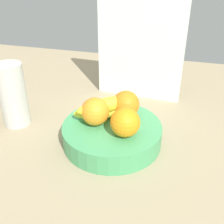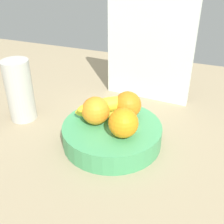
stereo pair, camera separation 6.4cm
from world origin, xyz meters
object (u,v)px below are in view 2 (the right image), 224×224
(fruit_bowl, at_px, (112,134))
(cutting_board, at_px, (149,46))
(orange_front_right, at_px, (128,105))
(thermos_tumbler, at_px, (20,91))
(banana_bunch, at_px, (107,108))
(orange_front_left, at_px, (123,123))
(orange_center, at_px, (96,111))

(fruit_bowl, xyz_separation_m, cutting_board, (0.02, 0.29, 0.15))
(orange_front_right, xyz_separation_m, thermos_tumbler, (-0.32, -0.03, 0.00))
(banana_bunch, height_order, cutting_board, cutting_board)
(banana_bunch, height_order, thermos_tumbler, thermos_tumbler)
(orange_front_right, bearing_deg, orange_front_left, -78.44)
(orange_front_right, bearing_deg, cutting_board, 91.55)
(orange_front_left, relative_size, orange_center, 1.00)
(orange_front_left, xyz_separation_m, orange_center, (-0.09, 0.03, 0.00))
(orange_center, relative_size, banana_bunch, 0.42)
(thermos_tumbler, bearing_deg, cutting_board, 40.17)
(orange_front_left, xyz_separation_m, banana_bunch, (-0.07, 0.06, -0.01))
(orange_front_left, xyz_separation_m, cutting_board, (-0.02, 0.32, 0.09))
(orange_center, xyz_separation_m, cutting_board, (0.06, 0.29, 0.09))
(orange_center, height_order, thermos_tumbler, thermos_tumbler)
(fruit_bowl, height_order, orange_front_left, orange_front_left)
(banana_bunch, xyz_separation_m, thermos_tumbler, (-0.27, -0.01, 0.01))
(orange_front_right, distance_m, banana_bunch, 0.05)
(orange_center, height_order, cutting_board, cutting_board)
(banana_bunch, bearing_deg, orange_center, -118.62)
(fruit_bowl, bearing_deg, banana_bunch, 129.00)
(banana_bunch, bearing_deg, thermos_tumbler, -178.18)
(orange_front_right, bearing_deg, orange_center, -139.39)
(fruit_bowl, bearing_deg, thermos_tumbler, 175.65)
(orange_center, distance_m, thermos_tumbler, 0.25)
(banana_bunch, bearing_deg, orange_front_right, 25.89)
(orange_front_left, distance_m, banana_bunch, 0.09)
(cutting_board, xyz_separation_m, thermos_tumbler, (-0.31, -0.26, -0.09))
(orange_front_left, bearing_deg, fruit_bowl, 141.56)
(orange_center, relative_size, thermos_tumbler, 0.40)
(banana_bunch, distance_m, cutting_board, 0.28)
(fruit_bowl, xyz_separation_m, banana_bunch, (-0.03, 0.03, 0.06))
(banana_bunch, bearing_deg, cutting_board, 80.56)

